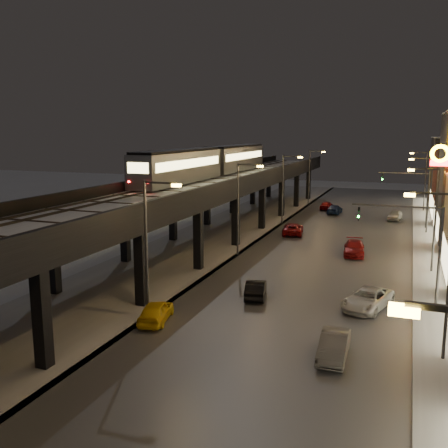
% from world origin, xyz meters
% --- Properties ---
extents(ground, '(220.00, 220.00, 0.00)m').
position_xyz_m(ground, '(0.00, 0.00, 0.00)').
color(ground, silver).
extents(road_surface, '(17.00, 120.00, 0.06)m').
position_xyz_m(road_surface, '(7.50, 35.00, 0.03)').
color(road_surface, '#46474D').
rests_on(road_surface, ground).
extents(sidewalk_right, '(4.00, 120.00, 0.14)m').
position_xyz_m(sidewalk_right, '(17.50, 35.00, 0.07)').
color(sidewalk_right, '#9FA1A8').
rests_on(sidewalk_right, ground).
extents(under_viaduct_pavement, '(11.00, 120.00, 0.06)m').
position_xyz_m(under_viaduct_pavement, '(-6.00, 35.00, 0.03)').
color(under_viaduct_pavement, '#9FA1A8').
rests_on(under_viaduct_pavement, ground).
extents(elevated_viaduct, '(9.00, 100.00, 6.30)m').
position_xyz_m(elevated_viaduct, '(-6.00, 31.84, 5.62)').
color(elevated_viaduct, black).
rests_on(elevated_viaduct, ground).
extents(viaduct_trackbed, '(8.40, 100.00, 0.32)m').
position_xyz_m(viaduct_trackbed, '(-6.01, 31.97, 6.39)').
color(viaduct_trackbed, '#B2B7C1').
rests_on(viaduct_trackbed, elevated_viaduct).
extents(viaduct_parapet_streetside, '(0.30, 100.00, 1.10)m').
position_xyz_m(viaduct_parapet_streetside, '(-1.65, 32.00, 6.85)').
color(viaduct_parapet_streetside, black).
rests_on(viaduct_parapet_streetside, elevated_viaduct).
extents(viaduct_parapet_far, '(0.30, 100.00, 1.10)m').
position_xyz_m(viaduct_parapet_far, '(-10.35, 32.00, 6.85)').
color(viaduct_parapet_far, black).
rests_on(viaduct_parapet_far, elevated_viaduct).
extents(streetlight_left_1, '(2.57, 0.28, 9.00)m').
position_xyz_m(streetlight_left_1, '(-0.43, 13.00, 5.24)').
color(streetlight_left_1, '#38383A').
rests_on(streetlight_left_1, ground).
extents(streetlight_right_1, '(2.56, 0.28, 9.00)m').
position_xyz_m(streetlight_right_1, '(16.73, 13.00, 5.24)').
color(streetlight_right_1, '#38383A').
rests_on(streetlight_right_1, ground).
extents(streetlight_left_2, '(2.57, 0.28, 9.00)m').
position_xyz_m(streetlight_left_2, '(-0.43, 31.00, 5.24)').
color(streetlight_left_2, '#38383A').
rests_on(streetlight_left_2, ground).
extents(streetlight_right_2, '(2.56, 0.28, 9.00)m').
position_xyz_m(streetlight_right_2, '(16.73, 31.00, 5.24)').
color(streetlight_right_2, '#38383A').
rests_on(streetlight_right_2, ground).
extents(streetlight_left_3, '(2.57, 0.28, 9.00)m').
position_xyz_m(streetlight_left_3, '(-0.43, 49.00, 5.24)').
color(streetlight_left_3, '#38383A').
rests_on(streetlight_left_3, ground).
extents(streetlight_right_3, '(2.56, 0.28, 9.00)m').
position_xyz_m(streetlight_right_3, '(16.73, 49.00, 5.24)').
color(streetlight_right_3, '#38383A').
rests_on(streetlight_right_3, ground).
extents(streetlight_left_4, '(2.57, 0.28, 9.00)m').
position_xyz_m(streetlight_left_4, '(-0.43, 67.00, 5.24)').
color(streetlight_left_4, '#38383A').
rests_on(streetlight_left_4, ground).
extents(streetlight_right_4, '(2.56, 0.28, 9.00)m').
position_xyz_m(streetlight_right_4, '(16.73, 67.00, 5.24)').
color(streetlight_right_4, '#38383A').
rests_on(streetlight_right_4, ground).
extents(traffic_light_rig_a, '(6.10, 0.34, 7.00)m').
position_xyz_m(traffic_light_rig_a, '(15.84, 22.00, 4.50)').
color(traffic_light_rig_a, '#38383A').
rests_on(traffic_light_rig_a, ground).
extents(traffic_light_rig_b, '(6.10, 0.34, 7.00)m').
position_xyz_m(traffic_light_rig_b, '(15.84, 52.00, 4.50)').
color(traffic_light_rig_b, '#38383A').
rests_on(traffic_light_rig_b, ground).
extents(subway_train, '(2.93, 35.97, 3.50)m').
position_xyz_m(subway_train, '(-8.50, 43.55, 8.36)').
color(subway_train, gray).
rests_on(subway_train, viaduct_trackbed).
extents(car_taxi, '(2.35, 4.18, 1.34)m').
position_xyz_m(car_taxi, '(0.14, 12.51, 0.67)').
color(car_taxi, yellow).
rests_on(car_taxi, ground).
extents(car_near_white, '(2.18, 4.13, 1.29)m').
position_xyz_m(car_near_white, '(4.72, 19.25, 0.65)').
color(car_near_white, black).
rests_on(car_near_white, ground).
extents(car_mid_silver, '(2.94, 5.10, 1.34)m').
position_xyz_m(car_mid_silver, '(2.23, 42.57, 0.67)').
color(car_mid_silver, maroon).
rests_on(car_mid_silver, ground).
extents(car_mid_dark, '(1.95, 4.43, 1.27)m').
position_xyz_m(car_mid_dark, '(4.63, 59.70, 0.63)').
color(car_mid_dark, '#14234D').
rests_on(car_mid_dark, ground).
extents(car_far_white, '(1.77, 3.92, 1.31)m').
position_xyz_m(car_far_white, '(2.89, 63.19, 0.65)').
color(car_far_white, maroon).
rests_on(car_far_white, ground).
extents(car_onc_silver, '(1.52, 4.11, 1.34)m').
position_xyz_m(car_onc_silver, '(11.51, 11.21, 0.67)').
color(car_onc_silver, '#575759').
rests_on(car_onc_silver, ground).
extents(car_onc_dark, '(3.64, 5.37, 1.37)m').
position_xyz_m(car_onc_dark, '(12.58, 19.65, 0.68)').
color(car_onc_dark, silver).
rests_on(car_onc_dark, ground).
extents(car_onc_white, '(2.35, 4.89, 1.37)m').
position_xyz_m(car_onc_white, '(10.07, 34.89, 0.69)').
color(car_onc_white, maroon).
rests_on(car_onc_white, ground).
extents(car_onc_red, '(2.12, 4.20, 1.37)m').
position_xyz_m(car_onc_red, '(13.17, 57.01, 0.69)').
color(car_onc_red, '#A8A9AA').
rests_on(car_onc_red, ground).
extents(sign_mcdonalds, '(3.19, 0.37, 10.81)m').
position_xyz_m(sign_mcdonalds, '(18.00, 37.49, 8.91)').
color(sign_mcdonalds, '#38383A').
rests_on(sign_mcdonalds, ground).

